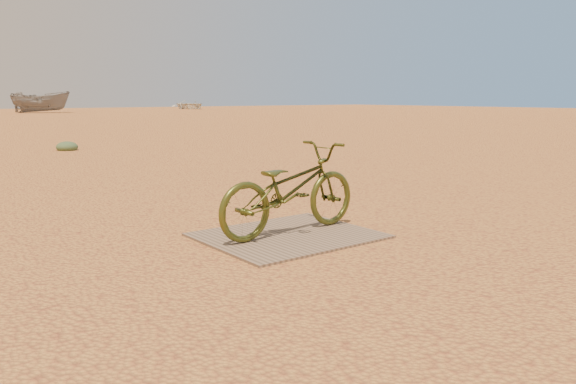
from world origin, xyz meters
TOP-DOWN VIEW (x-y plane):
  - ground at (0.00, 0.00)m, footprint 120.00×120.00m
  - plywood_board at (0.30, -0.39)m, footprint 1.54×1.29m
  - bicycle at (0.35, -0.34)m, footprint 1.63×0.65m
  - boat_mid_right at (8.90, 42.95)m, footprint 4.69×3.22m
  - boat_far_right at (24.61, 47.88)m, footprint 3.24×4.42m
  - kale_b at (1.20, 9.62)m, footprint 0.51×0.51m

SIDE VIEW (x-z plane):
  - ground at x=0.00m, z-range 0.00..0.00m
  - kale_b at x=1.20m, z-range -0.14..0.14m
  - plywood_board at x=0.30m, z-range 0.00..0.02m
  - bicycle at x=0.35m, z-range 0.02..0.86m
  - boat_far_right at x=24.61m, z-range 0.00..0.89m
  - boat_mid_right at x=8.90m, z-range 0.00..1.70m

